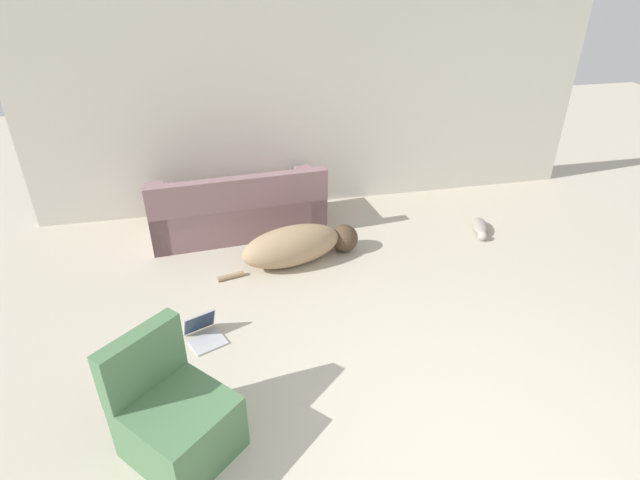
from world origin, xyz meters
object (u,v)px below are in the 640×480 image
Objects in this scene: cat at (480,228)px; laptop_open at (203,331)px; dog at (298,245)px; side_chair at (174,417)px; couch at (238,210)px.

cat is 3.58m from laptop_open.
laptop_open is (-1.05, -1.07, -0.13)m from dog.
side_chair is at bearing -121.55° from laptop_open.
laptop_open is at bearing 39.18° from side_chair.
dog is (0.58, -0.87, -0.07)m from couch.
dog is at bearing 119.48° from couch.
laptop_open reaches higher than cat.
side_chair reaches higher than couch.
couch is at bearing -81.50° from cat.
couch is 5.05× the size of laptop_open.
dog is 1.51m from laptop_open.
dog is at bearing 23.03° from laptop_open.
couch is at bearing 110.53° from dog.
cat is (2.88, -0.68, -0.22)m from couch.
dog is 1.83× the size of side_chair.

